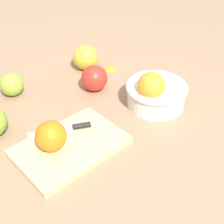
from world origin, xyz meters
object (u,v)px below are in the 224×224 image
Objects in this scene: knife at (69,128)px; apple_front_right at (11,84)px; apple_front_left_2 at (94,78)px; bowl at (155,92)px; apple_front_left at (85,57)px; orange_on_board at (51,136)px; cutting_board at (70,146)px.

knife is 0.27m from apple_front_right.
apple_front_left_2 is at bearing -152.37° from knife.
apple_front_left_2 is at bearing -73.34° from bowl.
apple_front_left_2 is (0.07, 0.11, -0.00)m from apple_front_left.
orange_on_board is 0.30m from apple_front_right.
apple_front_left is at bearing -93.53° from bowl.
apple_front_left reaches higher than apple_front_left_2.
cutting_board is 0.27m from apple_front_left_2.
cutting_board is 3.53× the size of orange_on_board.
orange_on_board is at bearing 74.24° from apple_front_right.
knife is 1.75× the size of apple_front_left_2.
apple_front_left_2 is (-0.26, -0.12, -0.01)m from orange_on_board.
apple_front_right is 0.24m from apple_front_left_2.
orange_on_board reaches higher than apple_front_left_2.
apple_front_left_2 reaches higher than knife.
cutting_board is at bearing 150.44° from orange_on_board.
apple_front_right is (-0.04, -0.30, 0.03)m from cutting_board.
bowl is at bearing 171.73° from cutting_board.
apple_front_left_2 is at bearing -155.01° from orange_on_board.
knife reaches higher than cutting_board.
apple_front_left is 1.05× the size of apple_front_left_2.
bowl reaches higher than orange_on_board.
knife is 0.22m from apple_front_left_2.
bowl is 0.26m from knife.
orange_on_board is at bearing -10.88° from bowl.
bowl is 2.18× the size of apple_front_left_2.
knife is 1.67× the size of apple_front_left.
bowl reaches higher than apple_front_right.
apple_front_right is at bearing -92.83° from knife.
knife is at bearing -17.95° from bowl.
cutting_board is at bearing 40.50° from apple_front_left.
bowl is 2.42× the size of orange_on_board.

